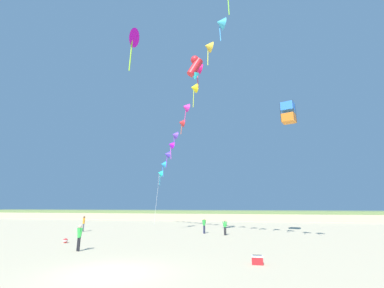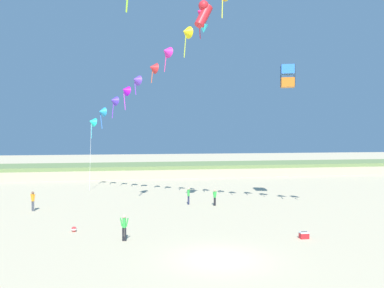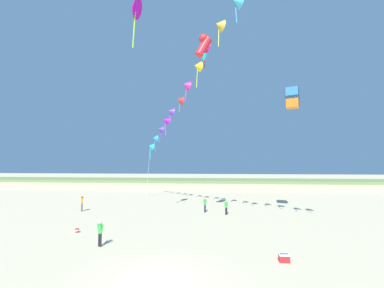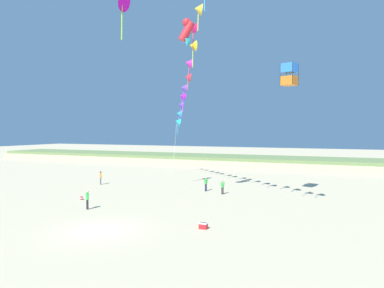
{
  "view_description": "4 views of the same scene",
  "coord_description": "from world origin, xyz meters",
  "px_view_note": "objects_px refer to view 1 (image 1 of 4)",
  "views": [
    {
      "loc": [
        6.14,
        -11.38,
        2.93
      ],
      "look_at": [
        1.03,
        12.7,
        8.84
      ],
      "focal_mm": 24.0,
      "sensor_mm": 36.0,
      "label": 1
    },
    {
      "loc": [
        -5.53,
        -21.13,
        6.71
      ],
      "look_at": [
        0.46,
        10.28,
        5.99
      ],
      "focal_mm": 38.0,
      "sensor_mm": 36.0,
      "label": 2
    },
    {
      "loc": [
        2.77,
        -12.0,
        5.49
      ],
      "look_at": [
        0.46,
        12.08,
        7.31
      ],
      "focal_mm": 24.0,
      "sensor_mm": 36.0,
      "label": 3
    },
    {
      "loc": [
        14.95,
        -19.01,
        6.89
      ],
      "look_at": [
        1.57,
        12.76,
        5.53
      ],
      "focal_mm": 32.0,
      "sensor_mm": 36.0,
      "label": 4
    }
  ],
  "objects_px": {
    "large_kite_low_lead": "(195,67)",
    "large_kite_mid_trail": "(132,38)",
    "person_mid_center": "(225,226)",
    "large_kite_high_solo": "(288,113)",
    "person_near_left": "(204,224)",
    "beach_cooler": "(257,260)",
    "beach_ball": "(65,241)",
    "person_near_right": "(84,223)",
    "person_far_left": "(79,236)"
  },
  "relations": [
    {
      "from": "person_mid_center",
      "to": "person_far_left",
      "type": "relative_size",
      "value": 0.92
    },
    {
      "from": "person_near_left",
      "to": "person_far_left",
      "type": "bearing_deg",
      "value": -117.2
    },
    {
      "from": "beach_cooler",
      "to": "beach_ball",
      "type": "relative_size",
      "value": 1.59
    },
    {
      "from": "person_near_left",
      "to": "large_kite_mid_trail",
      "type": "bearing_deg",
      "value": -127.88
    },
    {
      "from": "beach_cooler",
      "to": "beach_ball",
      "type": "height_order",
      "value": "beach_cooler"
    },
    {
      "from": "person_near_left",
      "to": "person_far_left",
      "type": "distance_m",
      "value": 13.98
    },
    {
      "from": "person_near_left",
      "to": "beach_cooler",
      "type": "bearing_deg",
      "value": -70.16
    },
    {
      "from": "large_kite_mid_trail",
      "to": "person_near_right",
      "type": "bearing_deg",
      "value": 139.65
    },
    {
      "from": "person_near_left",
      "to": "large_kite_high_solo",
      "type": "relative_size",
      "value": 0.78
    },
    {
      "from": "person_near_right",
      "to": "large_kite_mid_trail",
      "type": "relative_size",
      "value": 0.37
    },
    {
      "from": "large_kite_mid_trail",
      "to": "beach_cooler",
      "type": "distance_m",
      "value": 23.04
    },
    {
      "from": "person_far_left",
      "to": "large_kite_mid_trail",
      "type": "xyz_separation_m",
      "value": [
        0.45,
        4.8,
        18.47
      ]
    },
    {
      "from": "person_far_left",
      "to": "large_kite_high_solo",
      "type": "height_order",
      "value": "large_kite_high_solo"
    },
    {
      "from": "large_kite_low_lead",
      "to": "person_far_left",
      "type": "bearing_deg",
      "value": -134.84
    },
    {
      "from": "person_far_left",
      "to": "large_kite_low_lead",
      "type": "height_order",
      "value": "large_kite_low_lead"
    },
    {
      "from": "person_near_left",
      "to": "person_mid_center",
      "type": "bearing_deg",
      "value": -25.19
    },
    {
      "from": "person_far_left",
      "to": "large_kite_high_solo",
      "type": "relative_size",
      "value": 0.8
    },
    {
      "from": "person_mid_center",
      "to": "large_kite_high_solo",
      "type": "height_order",
      "value": "large_kite_high_solo"
    },
    {
      "from": "person_mid_center",
      "to": "large_kite_high_solo",
      "type": "bearing_deg",
      "value": -6.09
    },
    {
      "from": "person_near_left",
      "to": "beach_ball",
      "type": "xyz_separation_m",
      "value": [
        -9.76,
        -9.31,
        -0.76
      ]
    },
    {
      "from": "person_mid_center",
      "to": "large_kite_mid_trail",
      "type": "distance_m",
      "value": 21.33
    },
    {
      "from": "person_mid_center",
      "to": "beach_cooler",
      "type": "bearing_deg",
      "value": -78.08
    },
    {
      "from": "person_mid_center",
      "to": "beach_ball",
      "type": "height_order",
      "value": "person_mid_center"
    },
    {
      "from": "large_kite_low_lead",
      "to": "large_kite_mid_trail",
      "type": "bearing_deg",
      "value": -163.47
    },
    {
      "from": "large_kite_mid_trail",
      "to": "large_kite_high_solo",
      "type": "xyz_separation_m",
      "value": [
        15.23,
        5.8,
        -7.13
      ]
    },
    {
      "from": "large_kite_mid_trail",
      "to": "beach_ball",
      "type": "distance_m",
      "value": 19.7
    },
    {
      "from": "beach_cooler",
      "to": "large_kite_mid_trail",
      "type": "bearing_deg",
      "value": 149.91
    },
    {
      "from": "person_near_right",
      "to": "beach_ball",
      "type": "height_order",
      "value": "person_near_right"
    },
    {
      "from": "beach_cooler",
      "to": "beach_ball",
      "type": "xyz_separation_m",
      "value": [
        -14.81,
        4.7,
        -0.03
      ]
    },
    {
      "from": "large_kite_low_lead",
      "to": "beach_ball",
      "type": "relative_size",
      "value": 7.26
    },
    {
      "from": "large_kite_high_solo",
      "to": "beach_ball",
      "type": "xyz_separation_m",
      "value": [
        -19.05,
        -7.47,
        -12.13
      ]
    },
    {
      "from": "person_near_right",
      "to": "beach_ball",
      "type": "distance_m",
      "value": 9.63
    },
    {
      "from": "large_kite_mid_trail",
      "to": "large_kite_high_solo",
      "type": "bearing_deg",
      "value": 20.84
    },
    {
      "from": "large_kite_mid_trail",
      "to": "large_kite_high_solo",
      "type": "height_order",
      "value": "large_kite_mid_trail"
    },
    {
      "from": "person_near_left",
      "to": "beach_cooler",
      "type": "distance_m",
      "value": 14.91
    },
    {
      "from": "beach_ball",
      "to": "person_far_left",
      "type": "bearing_deg",
      "value": -42.89
    },
    {
      "from": "person_far_left",
      "to": "beach_cooler",
      "type": "bearing_deg",
      "value": -7.8
    },
    {
      "from": "beach_ball",
      "to": "large_kite_low_lead",
      "type": "bearing_deg",
      "value": 19.33
    },
    {
      "from": "person_far_left",
      "to": "beach_cooler",
      "type": "xyz_separation_m",
      "value": [
        11.44,
        -1.57,
        -0.75
      ]
    },
    {
      "from": "beach_cooler",
      "to": "large_kite_high_solo",
      "type": "bearing_deg",
      "value": 70.8
    },
    {
      "from": "person_near_left",
      "to": "large_kite_mid_trail",
      "type": "distance_m",
      "value": 20.87
    },
    {
      "from": "large_kite_high_solo",
      "to": "beach_ball",
      "type": "distance_m",
      "value": 23.79
    },
    {
      "from": "person_near_left",
      "to": "beach_ball",
      "type": "height_order",
      "value": "person_near_left"
    },
    {
      "from": "large_kite_mid_trail",
      "to": "beach_ball",
      "type": "height_order",
      "value": "large_kite_mid_trail"
    },
    {
      "from": "person_near_left",
      "to": "beach_ball",
      "type": "distance_m",
      "value": 13.51
    },
    {
      "from": "large_kite_mid_trail",
      "to": "beach_ball",
      "type": "xyz_separation_m",
      "value": [
        -3.82,
        -1.67,
        -19.26
      ]
    },
    {
      "from": "person_far_left",
      "to": "large_kite_low_lead",
      "type": "relative_size",
      "value": 0.64
    },
    {
      "from": "person_near_left",
      "to": "large_kite_mid_trail",
      "type": "relative_size",
      "value": 0.35
    },
    {
      "from": "person_mid_center",
      "to": "beach_cooler",
      "type": "xyz_separation_m",
      "value": [
        2.72,
        -12.91,
        -0.68
      ]
    },
    {
      "from": "person_near_right",
      "to": "person_mid_center",
      "type": "height_order",
      "value": "person_near_right"
    }
  ]
}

